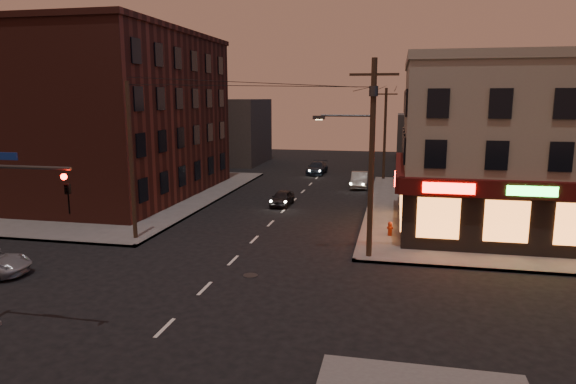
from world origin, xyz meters
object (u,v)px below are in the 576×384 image
(sedan_near, at_px, (282,198))
(sedan_mid, at_px, (359,180))
(sedan_far, at_px, (317,168))
(fire_hydrant, at_px, (390,228))

(sedan_near, height_order, sedan_mid, sedan_mid)
(sedan_far, height_order, fire_hydrant, sedan_far)
(sedan_far, relative_size, fire_hydrant, 5.37)
(sedan_near, relative_size, sedan_mid, 0.80)
(sedan_far, bearing_deg, sedan_mid, -53.57)
(sedan_mid, relative_size, sedan_far, 0.95)
(sedan_far, bearing_deg, fire_hydrant, -69.43)
(sedan_mid, distance_m, sedan_far, 9.15)
(sedan_near, relative_size, fire_hydrant, 4.08)
(sedan_mid, xyz_separation_m, fire_hydrant, (3.07, -17.16, -0.10))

